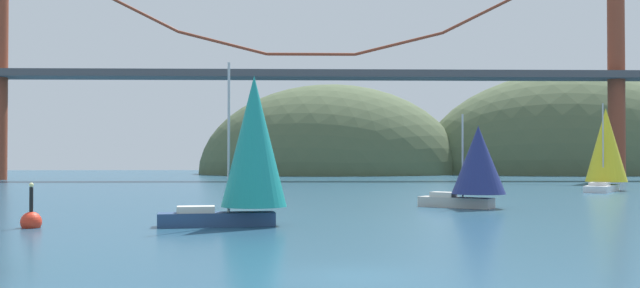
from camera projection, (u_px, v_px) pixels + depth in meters
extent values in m
plane|color=navy|center=(351.00, 276.00, 22.12)|extent=(360.00, 360.00, 0.00)
ellipsoid|color=#4C5B3D|center=(331.00, 174.00, 157.18)|extent=(58.83, 44.00, 39.92)
ellipsoid|color=#4C5B3D|center=(574.00, 174.00, 158.60)|extent=(70.64, 44.00, 46.23)
cylinder|color=brown|center=(616.00, 52.00, 118.80)|extent=(2.80, 2.80, 43.03)
cube|color=#47474C|center=(311.00, 75.00, 117.40)|extent=(139.19, 6.00, 1.20)
cylinder|color=brown|center=(134.00, 9.00, 116.84)|extent=(14.96, 0.50, 7.81)
cylinder|color=brown|center=(223.00, 43.00, 117.11)|extent=(14.86, 0.50, 4.17)
cylinder|color=brown|center=(311.00, 54.00, 117.46)|extent=(14.74, 0.50, 0.50)
cylinder|color=brown|center=(399.00, 44.00, 117.88)|extent=(14.86, 0.50, 4.17)
cylinder|color=brown|center=(486.00, 11.00, 118.36)|extent=(14.96, 0.50, 7.81)
cube|color=white|center=(602.00, 188.00, 76.40)|extent=(6.32, 7.87, 0.70)
cube|color=beige|center=(599.00, 184.00, 75.21)|extent=(2.88, 3.09, 0.36)
cylinder|color=#B2B2B7|center=(603.00, 144.00, 77.16)|extent=(0.14, 0.14, 8.96)
cone|color=yellow|center=(606.00, 145.00, 78.63)|extent=(6.20, 6.20, 8.23)
cube|color=#B7B2A8|center=(456.00, 202.00, 52.29)|extent=(5.39, 4.39, 0.76)
cube|color=beige|center=(443.00, 194.00, 52.85)|extent=(2.10, 1.94, 0.36)
cylinder|color=#B2B2B7|center=(463.00, 156.00, 52.05)|extent=(0.14, 0.14, 6.17)
cone|color=navy|center=(478.00, 160.00, 51.37)|extent=(5.44, 5.44, 4.98)
cube|color=navy|center=(217.00, 219.00, 38.19)|extent=(6.43, 2.41, 0.74)
cube|color=beige|center=(196.00, 209.00, 38.02)|extent=(2.15, 1.44, 0.36)
cylinder|color=#B2B2B7|center=(229.00, 137.00, 38.38)|extent=(0.14, 0.14, 8.19)
cone|color=teal|center=(254.00, 141.00, 38.61)|extent=(4.09, 4.09, 7.21)
sphere|color=red|center=(31.00, 222.00, 37.26)|extent=(1.10, 1.10, 1.10)
cylinder|color=black|center=(31.00, 202.00, 37.28)|extent=(0.20, 0.20, 1.60)
sphere|color=#F2EA99|center=(31.00, 185.00, 37.29)|extent=(0.24, 0.24, 0.24)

